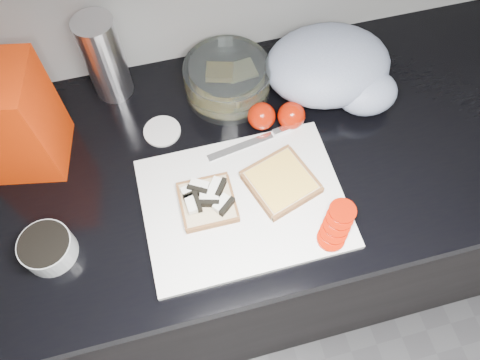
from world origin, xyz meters
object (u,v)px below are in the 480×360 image
object	(u,v)px
bread_bag	(9,120)
cutting_board	(244,203)
glass_bowl	(227,80)
steel_canister	(104,59)

from	to	relation	value
bread_bag	cutting_board	bearing A→B (deg)	-18.56
glass_bowl	bread_bag	size ratio (longest dim) A/B	0.79
steel_canister	cutting_board	bearing A→B (deg)	-59.59
cutting_board	steel_canister	xyz separation A→B (m)	(-0.21, 0.36, 0.10)
glass_bowl	bread_bag	world-z (taller)	bread_bag
glass_bowl	steel_canister	distance (m)	0.27
glass_bowl	steel_canister	xyz separation A→B (m)	(-0.25, 0.07, 0.06)
cutting_board	bread_bag	xyz separation A→B (m)	(-0.41, 0.23, 0.12)
glass_bowl	bread_bag	xyz separation A→B (m)	(-0.44, -0.06, 0.08)
glass_bowl	steel_canister	bearing A→B (deg)	164.03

